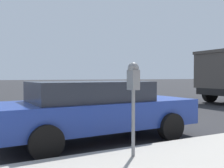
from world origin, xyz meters
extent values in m
plane|color=#2B2B2D|center=(0.00, 0.00, 0.00)|extent=(220.00, 220.00, 0.00)
cylinder|color=gray|center=(-2.74, 0.96, 0.70)|extent=(0.06, 0.06, 1.13)
cube|color=gray|center=(-2.74, 0.96, 1.43)|extent=(0.20, 0.14, 0.34)
sphere|color=gray|center=(-2.74, 0.96, 1.63)|extent=(0.19, 0.19, 0.19)
cube|color=#19389E|center=(-2.64, 0.96, 1.39)|extent=(0.01, 0.11, 0.12)
cube|color=black|center=(-2.64, 0.96, 1.51)|extent=(0.01, 0.10, 0.08)
cube|color=navy|center=(-0.91, 0.80, 0.62)|extent=(1.98, 4.79, 0.60)
cube|color=#232833|center=(-0.92, 0.99, 1.15)|extent=(1.68, 2.70, 0.45)
cylinder|color=black|center=(0.04, -0.63, 0.32)|extent=(0.24, 0.65, 0.64)
cylinder|color=black|center=(-1.75, -0.70, 0.32)|extent=(0.24, 0.65, 0.64)
cylinder|color=black|center=(-0.07, 2.30, 0.32)|extent=(0.24, 0.65, 0.64)
cylinder|color=black|center=(-1.87, 2.23, 0.32)|extent=(0.24, 0.65, 0.64)
cylinder|color=black|center=(4.30, -8.72, 0.52)|extent=(0.32, 1.04, 1.04)
camera|label=1|loc=(-6.49, 3.31, 1.49)|focal=42.00mm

